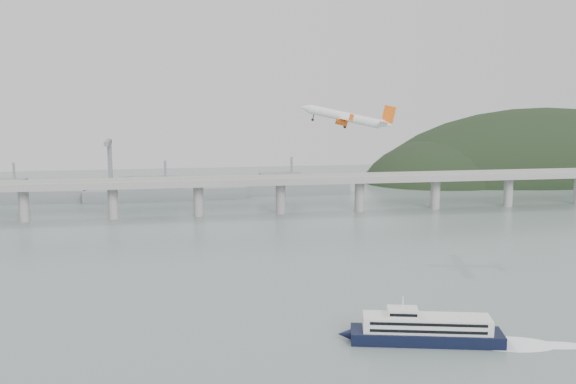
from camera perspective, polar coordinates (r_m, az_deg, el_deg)
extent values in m
plane|color=slate|center=(220.49, 2.44, -11.48)|extent=(900.00, 900.00, 0.00)
cube|color=gray|center=(408.45, -3.41, 0.85)|extent=(800.00, 22.00, 2.20)
cube|color=gray|center=(397.84, -3.25, 0.93)|extent=(800.00, 0.60, 1.80)
cube|color=gray|center=(418.53, -3.57, 1.32)|extent=(800.00, 0.60, 1.80)
cylinder|color=gray|center=(416.74, -21.46, -1.05)|extent=(6.00, 6.00, 21.00)
cylinder|color=gray|center=(409.32, -14.60, -0.89)|extent=(6.00, 6.00, 21.00)
cylinder|color=gray|center=(407.93, -7.59, -0.71)|extent=(6.00, 6.00, 21.00)
cylinder|color=gray|center=(412.64, -0.63, -0.53)|extent=(6.00, 6.00, 21.00)
cylinder|color=gray|center=(423.25, 6.07, -0.34)|extent=(6.00, 6.00, 21.00)
cylinder|color=gray|center=(439.33, 12.36, -0.16)|extent=(6.00, 6.00, 21.00)
cylinder|color=gray|center=(460.30, 18.14, 0.00)|extent=(6.00, 6.00, 21.00)
ellipsoid|color=black|center=(624.91, 20.63, -0.46)|extent=(320.00, 150.00, 156.00)
ellipsoid|color=black|center=(572.97, 12.93, -0.30)|extent=(140.00, 110.00, 96.00)
cube|color=slate|center=(489.38, -22.07, -0.36)|extent=(95.67, 20.15, 8.00)
cube|color=slate|center=(490.42, -23.21, 0.54)|extent=(33.90, 15.02, 8.00)
cylinder|color=slate|center=(487.27, -22.18, 1.50)|extent=(1.60, 1.60, 14.00)
cube|color=slate|center=(472.79, -10.29, -0.15)|extent=(110.55, 21.43, 8.00)
cube|color=slate|center=(471.91, -11.65, 0.78)|extent=(39.01, 16.73, 8.00)
cylinder|color=slate|center=(470.61, -10.34, 1.78)|extent=(1.60, 1.60, 14.00)
cube|color=slate|center=(489.83, 0.30, 0.30)|extent=(85.00, 13.60, 8.00)
cube|color=slate|center=(487.33, -0.68, 1.21)|extent=(29.75, 11.90, 8.00)
cylinder|color=slate|center=(487.73, 0.31, 2.16)|extent=(1.60, 1.60, 14.00)
cube|color=slate|center=(507.45, -14.82, 2.13)|extent=(3.00, 3.00, 40.00)
cube|color=slate|center=(495.84, -15.01, 4.06)|extent=(3.00, 28.00, 3.00)
cube|color=black|center=(213.03, 11.61, -11.87)|extent=(46.83, 21.49, 3.64)
cone|color=black|center=(211.26, 4.84, -11.90)|extent=(5.29, 4.63, 3.64)
cube|color=silver|center=(211.63, 11.65, -10.84)|extent=(39.32, 17.98, 4.55)
cube|color=black|center=(206.95, 11.82, -10.95)|extent=(33.64, 8.41, 0.91)
cube|color=black|center=(207.69, 11.80, -11.52)|extent=(33.64, 8.41, 0.91)
cube|color=black|center=(215.55, 11.50, -10.13)|extent=(33.64, 8.41, 0.91)
cube|color=black|center=(216.26, 11.48, -10.68)|extent=(33.64, 8.41, 0.91)
cube|color=silver|center=(209.68, 9.67, -9.97)|extent=(10.37, 8.37, 2.37)
cube|color=black|center=(206.63, 9.76, -10.25)|extent=(7.99, 2.06, 0.91)
cylinder|color=silver|center=(208.76, 9.69, -9.21)|extent=(0.55, 0.55, 3.64)
ellipsoid|color=white|center=(218.43, 18.40, -12.12)|extent=(28.60, 19.00, 0.18)
ellipsoid|color=white|center=(221.87, 21.66, -11.97)|extent=(20.67, 11.07, 0.18)
cylinder|color=white|center=(303.21, 4.82, 6.38)|extent=(31.62, 14.65, 10.69)
cone|color=white|center=(304.28, 1.44, 7.13)|extent=(6.40, 5.62, 5.01)
cone|color=white|center=(303.25, 8.33, 5.69)|extent=(7.22, 5.54, 5.25)
cube|color=white|center=(303.17, 4.98, 6.12)|extent=(16.12, 38.84, 3.56)
cube|color=white|center=(303.22, 8.15, 5.88)|extent=(7.26, 14.17, 1.74)
cube|color=#E9590F|center=(303.31, 8.52, 6.53)|extent=(6.51, 1.89, 8.33)
cylinder|color=#E9590F|center=(309.50, 4.63, 5.90)|extent=(5.82, 4.21, 3.59)
cylinder|color=black|center=(309.58, 4.20, 6.00)|extent=(1.66, 2.72, 2.66)
cube|color=white|center=(309.49, 4.68, 6.11)|extent=(3.04, 1.09, 1.94)
cylinder|color=#E9590F|center=(296.95, 4.56, 5.90)|extent=(5.82, 4.21, 3.59)
cylinder|color=black|center=(297.04, 4.10, 6.01)|extent=(1.66, 2.72, 2.66)
cube|color=white|center=(296.95, 4.61, 6.12)|extent=(3.04, 1.09, 1.94)
cylinder|color=black|center=(306.15, 4.91, 5.75)|extent=(1.08, 0.53, 2.78)
cylinder|color=black|center=(306.16, 4.85, 5.52)|extent=(1.57, 0.80, 1.51)
cylinder|color=black|center=(300.21, 4.88, 5.74)|extent=(1.08, 0.53, 2.78)
cylinder|color=black|center=(300.23, 4.82, 5.51)|extent=(1.57, 0.80, 1.51)
cylinder|color=black|center=(303.92, 2.15, 6.36)|extent=(1.08, 0.53, 2.78)
cylinder|color=black|center=(303.93, 2.10, 6.13)|extent=(1.57, 0.80, 1.51)
cube|color=#E9590F|center=(322.52, 5.52, 6.25)|extent=(2.36, 0.76, 3.07)
cube|color=#E9590F|center=(283.73, 5.40, 6.31)|extent=(2.36, 0.76, 3.07)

